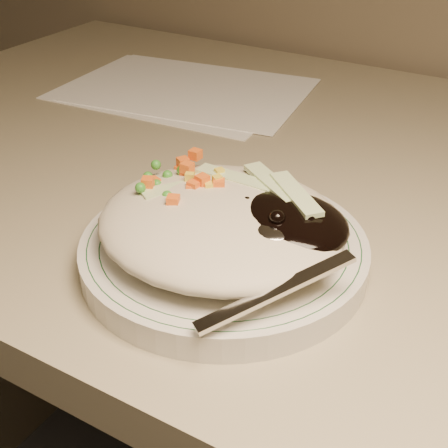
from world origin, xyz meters
The scene contains 5 objects.
desk centered at (0.00, 1.38, 0.54)m, with size 1.40×0.70×0.74m.
plate centered at (-0.10, 1.18, 0.75)m, with size 0.23×0.23×0.02m, color silver.
plate_rim centered at (-0.10, 1.18, 0.76)m, with size 0.21×0.21×0.00m.
meal centered at (-0.09, 1.18, 0.78)m, with size 0.21×0.19×0.05m.
papers centered at (-0.35, 1.50, 0.74)m, with size 0.34×0.25×0.00m.
Camera 1 is at (0.11, 0.84, 1.03)m, focal length 50.00 mm.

